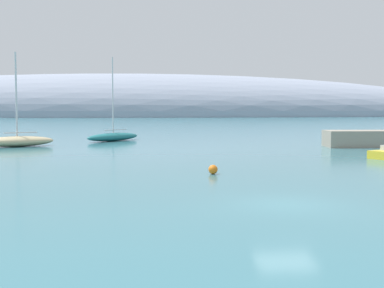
{
  "coord_description": "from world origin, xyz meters",
  "views": [
    {
      "loc": [
        -5.73,
        -21.42,
        4.08
      ],
      "look_at": [
        -2.23,
        20.7,
        1.08
      ],
      "focal_mm": 49.29,
      "sensor_mm": 36.0,
      "label": 1
    }
  ],
  "objects": [
    {
      "name": "water",
      "position": [
        0.0,
        0.0,
        0.0
      ],
      "size": [
        600.0,
        600.0,
        0.0
      ],
      "primitive_type": "plane",
      "color": "#38727F",
      "rests_on": "ground"
    },
    {
      "name": "distant_ridge",
      "position": [
        -14.48,
        203.49,
        0.0
      ],
      "size": [
        317.98,
        58.24,
        35.88
      ],
      "primitive_type": "ellipsoid",
      "color": "#8E99AD",
      "rests_on": "ground"
    },
    {
      "name": "sailboat_teal_near_shore",
      "position": [
        -9.9,
        41.63,
        0.55
      ],
      "size": [
        6.76,
        7.24,
        9.91
      ],
      "rotation": [
        0.0,
        0.0,
        3.98
      ],
      "color": "#1E6B70",
      "rests_on": "water"
    },
    {
      "name": "sailboat_sand_mid_mooring",
      "position": [
        -19.05,
        33.39,
        0.62
      ],
      "size": [
        7.69,
        5.49,
        9.6
      ],
      "rotation": [
        0.0,
        0.0,
        3.61
      ],
      "color": "#C6B284",
      "rests_on": "water"
    },
    {
      "name": "mooring_buoy_orange",
      "position": [
        -1.84,
        10.04,
        0.28
      ],
      "size": [
        0.56,
        0.56,
        0.56
      ],
      "primitive_type": "sphere",
      "color": "orange",
      "rests_on": "water"
    }
  ]
}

